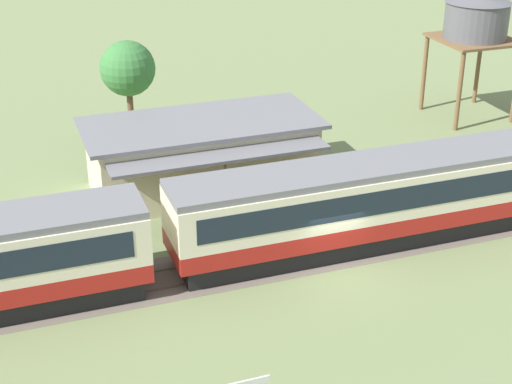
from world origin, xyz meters
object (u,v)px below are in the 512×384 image
object	(u,v)px
station_building	(202,155)
water_tower	(476,20)
yard_tree_0	(128,69)
passenger_train	(370,199)

from	to	relation	value
station_building	water_tower	xyz separation A→B (m)	(19.24, 4.99, 4.39)
yard_tree_0	station_building	bearing A→B (deg)	-74.25
passenger_train	yard_tree_0	distance (m)	17.62
station_building	yard_tree_0	size ratio (longest dim) A/B	1.94
water_tower	yard_tree_0	bearing A→B (deg)	172.98
station_building	yard_tree_0	xyz separation A→B (m)	(-2.15, 7.63, 2.64)
water_tower	station_building	bearing A→B (deg)	-165.45
station_building	yard_tree_0	distance (m)	8.35
passenger_train	water_tower	world-z (taller)	water_tower
water_tower	yard_tree_0	size ratio (longest dim) A/B	1.28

